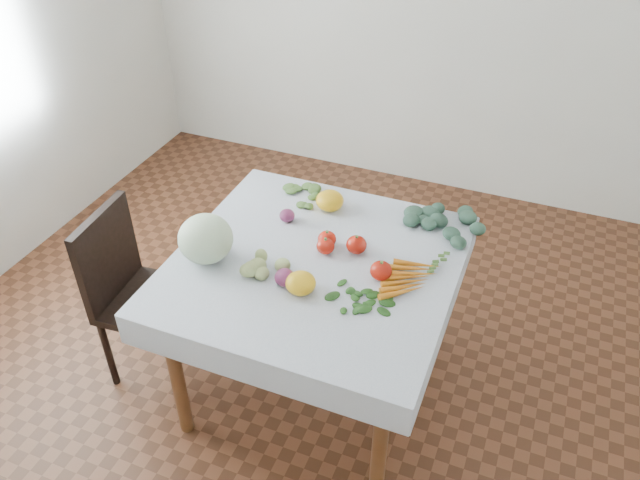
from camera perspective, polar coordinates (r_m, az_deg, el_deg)
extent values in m
plane|color=brown|center=(3.06, -0.40, -13.03)|extent=(4.00, 4.00, 0.00)
cube|color=brown|center=(2.54, -0.47, -2.43)|extent=(1.00, 1.00, 0.04)
cylinder|color=brown|center=(2.70, -12.99, -11.85)|extent=(0.06, 0.06, 0.71)
cylinder|color=brown|center=(2.44, 5.52, -17.96)|extent=(0.06, 0.06, 0.71)
cylinder|color=brown|center=(3.23, -4.69, -1.09)|extent=(0.06, 0.06, 0.71)
cylinder|color=brown|center=(3.02, 10.56, -4.93)|extent=(0.06, 0.06, 0.71)
cube|color=white|center=(2.53, -0.47, -2.03)|extent=(1.12, 1.12, 0.01)
cube|color=black|center=(2.94, -15.17, -5.49)|extent=(0.42, 0.42, 0.04)
cube|color=black|center=(2.88, -18.92, -1.28)|extent=(0.07, 0.39, 0.43)
cylinder|color=black|center=(3.08, -18.79, -9.77)|extent=(0.03, 0.03, 0.40)
cylinder|color=black|center=(2.93, -13.25, -11.49)|extent=(0.03, 0.03, 0.40)
cylinder|color=black|center=(3.26, -15.66, -5.79)|extent=(0.03, 0.03, 0.40)
cylinder|color=black|center=(3.12, -10.36, -7.18)|extent=(0.03, 0.03, 0.40)
ellipsoid|color=silver|center=(2.52, -10.42, 0.12)|extent=(0.28, 0.28, 0.20)
ellipsoid|color=red|center=(2.56, 3.35, -0.43)|extent=(0.11, 0.11, 0.07)
ellipsoid|color=red|center=(2.43, 5.60, -2.81)|extent=(0.11, 0.11, 0.08)
ellipsoid|color=red|center=(2.55, 0.50, -0.56)|extent=(0.09, 0.09, 0.07)
ellipsoid|color=red|center=(2.59, 0.64, 0.09)|extent=(0.10, 0.10, 0.07)
ellipsoid|color=yellow|center=(2.81, 0.91, 3.63)|extent=(0.14, 0.14, 0.09)
ellipsoid|color=yellow|center=(2.36, -1.78, -3.96)|extent=(0.12, 0.12, 0.08)
ellipsoid|color=#57193D|center=(2.74, -3.03, 2.25)|extent=(0.08, 0.08, 0.06)
ellipsoid|color=#57193D|center=(2.40, -3.25, -3.43)|extent=(0.09, 0.09, 0.07)
ellipsoid|color=#A8BF6E|center=(2.46, -4.75, -2.52)|extent=(0.06, 0.06, 0.05)
ellipsoid|color=#A8BF6E|center=(2.48, -5.39, -2.25)|extent=(0.06, 0.06, 0.05)
ellipsoid|color=#A8BF6E|center=(2.44, -5.00, -2.92)|extent=(0.06, 0.06, 0.05)
ellipsoid|color=#A8BF6E|center=(2.48, -4.25, -2.13)|extent=(0.06, 0.06, 0.05)
ellipsoid|color=#A8BF6E|center=(2.47, -6.44, -2.42)|extent=(0.06, 0.06, 0.05)
ellipsoid|color=#A8BF6E|center=(2.43, -3.59, -3.15)|extent=(0.06, 0.06, 0.05)
cone|color=orange|center=(2.52, 8.61, -2.16)|extent=(0.19, 0.07, 0.03)
cone|color=orange|center=(2.50, 8.43, -2.58)|extent=(0.19, 0.08, 0.03)
cone|color=orange|center=(2.47, 8.25, -3.00)|extent=(0.19, 0.10, 0.03)
cone|color=orange|center=(2.45, 8.06, -3.42)|extent=(0.18, 0.11, 0.03)
cone|color=orange|center=(2.43, 7.87, -3.86)|extent=(0.18, 0.13, 0.03)
cone|color=orange|center=(2.41, 7.67, -4.31)|extent=(0.17, 0.14, 0.03)
cone|color=orange|center=(2.38, 7.47, -4.76)|extent=(0.16, 0.15, 0.03)
ellipsoid|color=#355743|center=(2.75, 11.52, 1.40)|extent=(0.07, 0.07, 0.04)
ellipsoid|color=#355743|center=(2.78, 10.75, 1.90)|extent=(0.07, 0.07, 0.04)
ellipsoid|color=#355743|center=(2.72, 10.79, 1.12)|extent=(0.07, 0.07, 0.04)
ellipsoid|color=#355743|center=(2.78, 12.12, 1.70)|extent=(0.07, 0.07, 0.04)
ellipsoid|color=#355743|center=(2.76, 9.61, 1.89)|extent=(0.07, 0.07, 0.04)
ellipsoid|color=#355743|center=(2.71, 12.11, 0.72)|extent=(0.07, 0.07, 0.04)
ellipsoid|color=#355743|center=(2.82, 11.28, 2.44)|extent=(0.07, 0.07, 0.04)
ellipsoid|color=#355743|center=(2.71, 9.35, 1.06)|extent=(0.07, 0.07, 0.04)
ellipsoid|color=#355743|center=(2.75, 13.56, 1.17)|extent=(0.07, 0.07, 0.04)
ellipsoid|color=#355743|center=(2.82, 9.13, 2.70)|extent=(0.07, 0.07, 0.04)
ellipsoid|color=#355743|center=(2.66, 11.27, 0.04)|extent=(0.07, 0.07, 0.04)
ellipsoid|color=#355743|center=(2.84, 13.04, 2.44)|extent=(0.07, 0.07, 0.04)
ellipsoid|color=#275A1C|center=(2.35, 4.15, -5.59)|extent=(0.05, 0.03, 0.01)
ellipsoid|color=#275A1C|center=(2.36, 3.42, -5.26)|extent=(0.05, 0.03, 0.01)
ellipsoid|color=#275A1C|center=(2.33, 3.74, -5.90)|extent=(0.05, 0.03, 0.01)
ellipsoid|color=#275A1C|center=(2.36, 4.31, -5.25)|extent=(0.05, 0.03, 0.01)
ellipsoid|color=#275A1C|center=(2.35, 2.85, -5.46)|extent=(0.05, 0.03, 0.01)
ellipsoid|color=#275A1C|center=(2.33, 4.57, -5.99)|extent=(0.05, 0.03, 0.01)
ellipsoid|color=#275A1C|center=(2.38, 3.60, -4.84)|extent=(0.05, 0.03, 0.01)
ellipsoid|color=#275A1C|center=(2.32, 3.01, -6.08)|extent=(0.05, 0.03, 0.01)
ellipsoid|color=#275A1C|center=(2.35, 5.16, -5.46)|extent=(0.05, 0.03, 0.01)
ellipsoid|color=#275A1C|center=(2.37, 2.41, -4.95)|extent=(0.05, 0.03, 0.01)
ellipsoid|color=#275A1C|center=(2.31, 4.30, -6.53)|extent=(0.05, 0.03, 0.01)
ellipsoid|color=#275A1C|center=(2.39, 4.50, -4.64)|extent=(0.05, 0.03, 0.01)
ellipsoid|color=#275A1C|center=(2.33, 1.95, -5.80)|extent=(0.05, 0.03, 0.01)
ellipsoid|color=#275A1C|center=(2.33, 5.75, -6.11)|extent=(0.05, 0.03, 0.01)
ellipsoid|color=#275A1C|center=(2.40, 2.74, -4.31)|extent=(0.05, 0.03, 0.01)
ellipsoid|color=#275A1C|center=(2.29, 3.16, -6.82)|extent=(0.05, 0.03, 0.01)
ellipsoid|color=#275A1C|center=(2.38, 5.81, -4.94)|extent=(0.05, 0.03, 0.01)
ellipsoid|color=#275A1C|center=(2.37, 1.21, -5.03)|extent=(0.05, 0.03, 0.01)
ellipsoid|color=#58803A|center=(2.90, -1.16, 4.03)|extent=(0.05, 0.05, 0.02)
ellipsoid|color=#58803A|center=(2.92, -1.56, 4.30)|extent=(0.05, 0.05, 0.02)
ellipsoid|color=#58803A|center=(2.89, -1.65, 3.87)|extent=(0.05, 0.05, 0.02)
ellipsoid|color=#58803A|center=(2.91, -0.77, 4.20)|extent=(0.05, 0.05, 0.02)
ellipsoid|color=#58803A|center=(2.92, -2.22, 4.27)|extent=(0.05, 0.05, 0.02)
ellipsoid|color=#58803A|center=(2.87, -0.93, 3.67)|extent=(0.05, 0.05, 0.02)
ellipsoid|color=#58803A|center=(2.94, -1.16, 4.60)|extent=(0.05, 0.05, 0.02)
ellipsoid|color=#58803A|center=(2.88, -2.47, 3.83)|extent=(0.05, 0.05, 0.02)
ellipsoid|color=#58803A|center=(2.89, -0.03, 3.93)|extent=(0.05, 0.05, 0.02)
ellipsoid|color=#58803A|center=(2.95, -2.38, 4.71)|extent=(0.05, 0.05, 0.02)
ellipsoid|color=#58803A|center=(2.84, -1.52, 3.31)|extent=(0.05, 0.05, 0.02)
ellipsoid|color=#58803A|center=(2.94, -0.13, 4.62)|extent=(0.05, 0.05, 0.02)
ellipsoid|color=#58803A|center=(2.91, -3.37, 4.18)|extent=(0.05, 0.05, 0.02)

